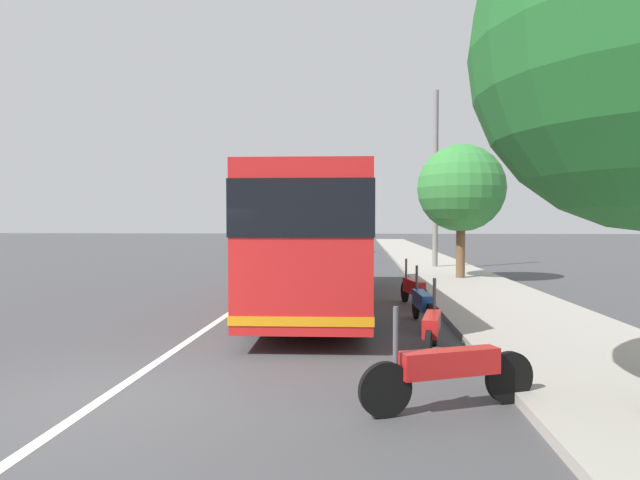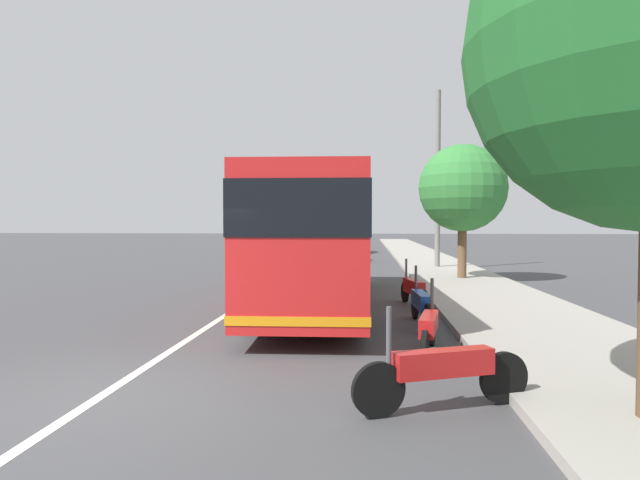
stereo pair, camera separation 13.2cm
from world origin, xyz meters
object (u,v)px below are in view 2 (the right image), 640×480
Objects in this scene: coach_bus at (317,234)px; motorcycle_nearest_curb at (414,289)px; car_far_distant at (353,243)px; motorcycle_angled at (443,371)px; car_behind_bus at (310,241)px; car_ahead_same_lane at (340,250)px; utility_pole at (438,180)px; roadside_tree_mid_block at (463,188)px; motorcycle_mid_row at (421,304)px; motorcycle_far_end at (429,329)px; car_side_street at (265,249)px.

coach_bus is 5.07× the size of motorcycle_nearest_curb.
car_far_distant is at bearing -6.36° from motorcycle_nearest_curb.
car_behind_bus is at bearing -103.13° from motorcycle_angled.
motorcycle_angled is 24.76m from car_ahead_same_lane.
coach_bus is 5.29× the size of motorcycle_angled.
roadside_tree_mid_block is at bearing -177.35° from utility_pole.
motorcycle_mid_row is at bearing 164.76° from roadside_tree_mid_block.
motorcycle_far_end is 0.93× the size of motorcycle_nearest_curb.
utility_pole reaches higher than motorcycle_far_end.
car_behind_bus reaches higher than motorcycle_mid_row.
car_behind_bus is at bearing 17.89° from roadside_tree_mid_block.
motorcycle_angled is 7.87m from motorcycle_nearest_curb.
roadside_tree_mid_block is at bearing 19.73° from car_behind_bus.
car_side_street is at bearing 62.53° from utility_pole.
car_side_street is at bearing 155.24° from car_far_distant.
motorcycle_mid_row is 20.55m from car_side_street.
motorcycle_angled is 0.48× the size of car_far_distant.
car_side_street is (19.25, 7.19, 0.26)m from motorcycle_mid_row.
car_ahead_same_lane is 11.94m from roadside_tree_mid_block.
motorcycle_nearest_curb is (7.87, -0.35, -0.01)m from motorcycle_angled.
car_ahead_same_lane is at bearing 95.25° from car_side_street.
car_far_distant reaches higher than motorcycle_far_end.
motorcycle_far_end is at bearing -114.53° from motorcycle_angled.
motorcycle_angled is 0.96× the size of motorcycle_nearest_curb.
car_side_street is at bearing 29.13° from motorcycle_far_end.
car_far_distant reaches higher than car_ahead_same_lane.
motorcycle_far_end is 12.34m from roadside_tree_mid_block.
utility_pole is (19.58, -2.50, 3.84)m from motorcycle_angled.
car_far_distant is at bearing 29.79° from car_behind_bus.
motorcycle_far_end is 0.48× the size of car_ahead_same_lane.
motorcycle_nearest_curb is 0.43× the size of roadside_tree_mid_block.
coach_bus is at bearing 38.43° from motorcycle_mid_row.
motorcycle_mid_row is at bearing -114.43° from motorcycle_angled.
coach_bus is at bearing 75.77° from motorcycle_nearest_curb.
motorcycle_far_end is 0.47× the size of car_far_distant.
coach_bus is 5.47× the size of motorcycle_far_end.
car_far_distant is at bearing 13.58° from roadside_tree_mid_block.
utility_pole is at bearing -21.89° from motorcycle_nearest_curb.
motorcycle_nearest_curb is (2.64, -0.07, -0.01)m from motorcycle_mid_row.
motorcycle_far_end is 22.95m from car_side_street.
motorcycle_nearest_curb is 0.51× the size of car_far_distant.
motorcycle_angled is at bearing 169.13° from roadside_tree_mid_block.
motorcycle_nearest_curb is at bearing -171.88° from car_far_distant.
car_side_street is at bearing 43.48° from roadside_tree_mid_block.
car_ahead_same_lane is 0.51× the size of utility_pole.
roadside_tree_mid_block is (-10.19, -9.66, 2.83)m from car_side_street.
motorcycle_far_end is at bearing 172.08° from utility_pole.
motorcycle_angled reaches higher than motorcycle_nearest_curb.
car_ahead_same_lane is (24.63, 2.48, 0.18)m from motorcycle_angled.
car_side_street reaches higher than motorcycle_angled.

